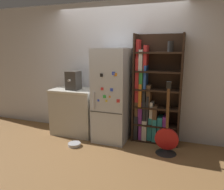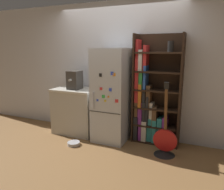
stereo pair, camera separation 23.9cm
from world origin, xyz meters
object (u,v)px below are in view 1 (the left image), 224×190
object	(u,v)px
refrigerator	(112,95)
pet_bowl	(74,144)
bookshelf	(152,99)
espresso_machine	(73,80)
guitar	(166,144)

from	to	relation	value
refrigerator	pet_bowl	distance (m)	1.12
refrigerator	bookshelf	xyz separation A→B (m)	(0.71, 0.19, -0.06)
espresso_machine	pet_bowl	size ratio (longest dim) A/B	1.60
espresso_machine	pet_bowl	distance (m)	1.24
espresso_machine	bookshelf	bearing A→B (deg)	7.31
bookshelf	pet_bowl	xyz separation A→B (m)	(-1.23, -0.74, -0.77)
espresso_machine	pet_bowl	bearing A→B (deg)	-62.23
refrigerator	bookshelf	distance (m)	0.73
refrigerator	espresso_machine	bearing A→B (deg)	-179.88
refrigerator	guitar	distance (m)	1.29
refrigerator	guitar	bearing A→B (deg)	-14.26
guitar	pet_bowl	world-z (taller)	guitar
bookshelf	guitar	size ratio (longest dim) A/B	1.60
refrigerator	bookshelf	bearing A→B (deg)	15.27
guitar	pet_bowl	bearing A→B (deg)	-170.08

